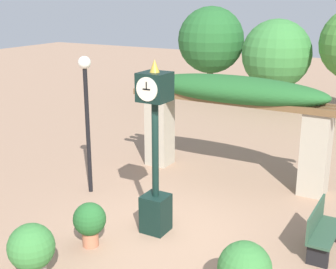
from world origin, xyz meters
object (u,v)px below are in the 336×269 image
Objects in this scene: pedestal_clock at (155,155)px; park_bench at (322,231)px; potted_plant_far_left at (31,250)px; potted_plant_near_left at (90,221)px; lamp_post at (86,101)px.

park_bench is (3.08, 0.82, -1.21)m from pedestal_clock.
potted_plant_near_left is at bearing 85.47° from potted_plant_far_left.
potted_plant_near_left is at bearing 116.62° from park_bench.
park_bench is at bearing -1.18° from lamp_post.
pedestal_clock is at bearing 70.36° from potted_plant_far_left.
potted_plant_far_left is at bearing 129.80° from park_bench.
potted_plant_near_left is 4.32m from park_bench.
potted_plant_near_left is 0.85× the size of potted_plant_far_left.
pedestal_clock is 1.77m from potted_plant_near_left.
pedestal_clock is 2.66m from lamp_post.
potted_plant_far_left is 4.10m from lamp_post.
potted_plant_near_left is at bearing -124.88° from pedestal_clock.
pedestal_clock reaches higher than lamp_post.
park_bench is at bearing 39.80° from potted_plant_far_left.
potted_plant_far_left is (-0.11, -1.37, 0.06)m from potted_plant_near_left.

